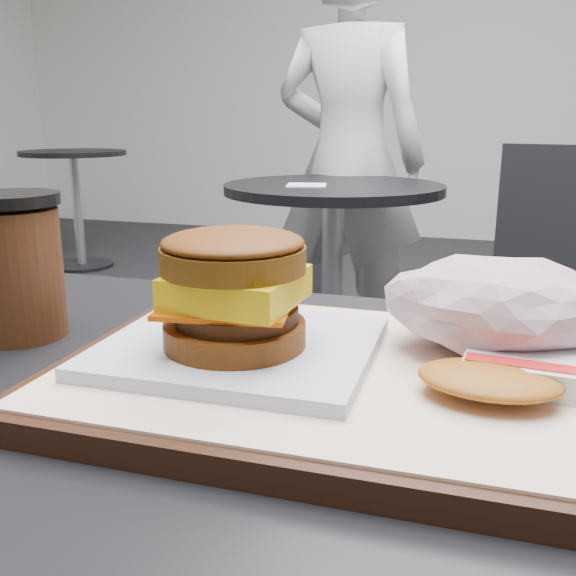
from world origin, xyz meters
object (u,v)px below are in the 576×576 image
Objects in this scene: neighbor_table at (333,246)px; patron at (349,161)px; coffee_cup at (16,267)px; breakfast_sandwich at (236,304)px; crumpled_wrapper at (495,305)px; serving_tray at (334,376)px; hash_brown at (516,375)px; neighbor_chair at (519,269)px.

patron is at bearing 95.39° from neighbor_table.
breakfast_sandwich is at bearing -10.72° from coffee_cup.
crumpled_wrapper is at bearing 21.03° from breakfast_sandwich.
breakfast_sandwich is 1.23× the size of crumpled_wrapper.
patron is (-0.41, 2.01, 0.02)m from serving_tray.
serving_tray is at bearing 7.89° from breakfast_sandwich.
neighbor_chair is (0.09, 1.61, -0.29)m from hash_brown.
neighbor_chair is (0.28, 1.61, -0.32)m from breakfast_sandwich.
coffee_cup is (-0.41, 0.05, 0.03)m from hash_brown.
serving_tray is 0.13m from crumpled_wrapper.
breakfast_sandwich is 0.19m from crumpled_wrapper.
neighbor_table is (-0.47, 1.53, -0.27)m from crumpled_wrapper.
breakfast_sandwich reaches higher than serving_tray.
neighbor_chair reaches higher than hash_brown.
coffee_cup is (-0.22, 0.04, 0.00)m from breakfast_sandwich.
serving_tray reaches higher than neighbor_table.
patron is (-0.51, 1.95, -0.03)m from crumpled_wrapper.
neighbor_table is 0.85× the size of neighbor_chair.
coffee_cup is at bearing -107.49° from neighbor_chair.
serving_tray is 3.05× the size of coffee_cup.
serving_tray is at bearing -76.94° from neighbor_table.
patron reaches higher than breakfast_sandwich.
coffee_cup is (-0.39, -0.03, 0.01)m from crumpled_wrapper.
coffee_cup is at bearing -87.00° from neighbor_table.
breakfast_sandwich is 2.04m from patron.
hash_brown is (0.19, -0.00, -0.03)m from breakfast_sandwich.
neighbor_table is 0.47× the size of patron.
neighbor_chair is at bearing 72.51° from coffee_cup.
coffee_cup reaches higher than serving_tray.
hash_brown is at bearing -78.80° from crumpled_wrapper.
patron reaches higher than coffee_cup.
neighbor_table is at bearing 103.06° from serving_tray.
breakfast_sandwich is at bearing -99.72° from neighbor_chair.
coffee_cup is at bearing 169.28° from breakfast_sandwich.
hash_brown is at bearing -93.11° from neighbor_chair.
coffee_cup is at bearing -176.28° from crumpled_wrapper.
crumpled_wrapper reaches higher than serving_tray.
hash_brown is 0.78× the size of crumpled_wrapper.
crumpled_wrapper is at bearing -72.82° from neighbor_table.
breakfast_sandwich is at bearing -79.38° from neighbor_table.
coffee_cup reaches higher than hash_brown.
breakfast_sandwich is 1.54× the size of coffee_cup.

